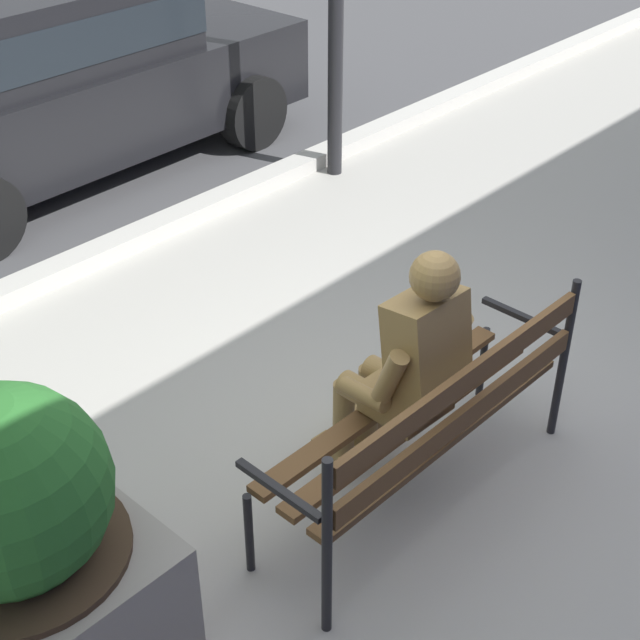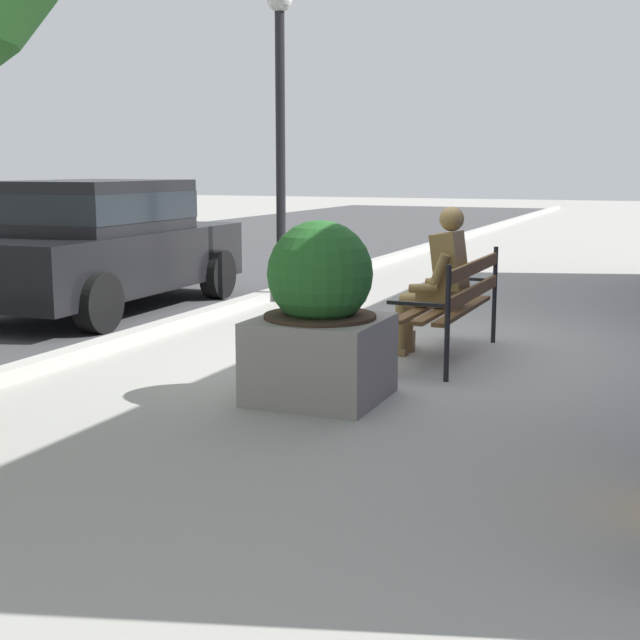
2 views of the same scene
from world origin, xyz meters
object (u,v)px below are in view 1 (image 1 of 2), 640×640
Objects in this scene: bronze_statue_seated at (403,372)px; concrete_planter at (21,555)px; park_bench at (433,416)px; parked_car_black at (50,71)px.

bronze_statue_seated reaches higher than concrete_planter.
park_bench is 1.35× the size of concrete_planter.
parked_car_black is (2.83, 4.03, 0.23)m from concrete_planter.
park_bench is at bearing -102.89° from parked_car_black.
parked_car_black reaches higher than bronze_statue_seated.
park_bench is 1.87m from concrete_planter.
bronze_statue_seated is 4.52m from parked_car_black.
park_bench is 0.44× the size of parked_car_black.
parked_car_black is at bearing 77.11° from park_bench.
concrete_planter is at bearing 161.69° from park_bench.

